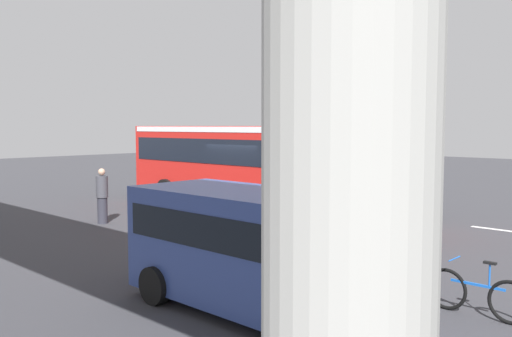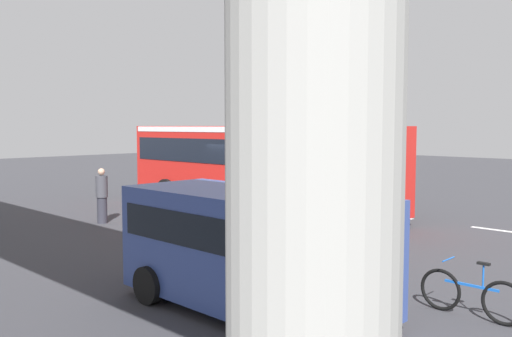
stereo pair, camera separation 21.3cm
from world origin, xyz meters
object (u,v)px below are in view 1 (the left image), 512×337
at_px(parked_van, 258,243).
at_px(traffic_sign, 193,152).
at_px(city_bus, 255,161).
at_px(pedestrian, 102,196).
at_px(bicycle_blue, 477,295).

xyz_separation_m(parked_van, traffic_sign, (14.01, -10.35, 0.71)).
relative_size(city_bus, parked_van, 2.40).
bearing_deg(traffic_sign, parked_van, 143.54).
bearing_deg(pedestrian, parked_van, 164.24).
bearing_deg(parked_van, city_bus, -46.34).
distance_m(bicycle_blue, pedestrian, 12.21).
relative_size(pedestrian, traffic_sign, 0.64).
bearing_deg(city_bus, bicycle_blue, 151.69).
relative_size(city_bus, bicycle_blue, 6.52).
xyz_separation_m(city_bus, bicycle_blue, (-10.33, 5.57, -1.51)).
bearing_deg(traffic_sign, bicycle_blue, 154.45).
relative_size(parked_van, traffic_sign, 1.71).
height_order(pedestrian, traffic_sign, traffic_sign).
height_order(parked_van, bicycle_blue, parked_van).
xyz_separation_m(pedestrian, traffic_sign, (4.64, -7.71, 1.00)).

